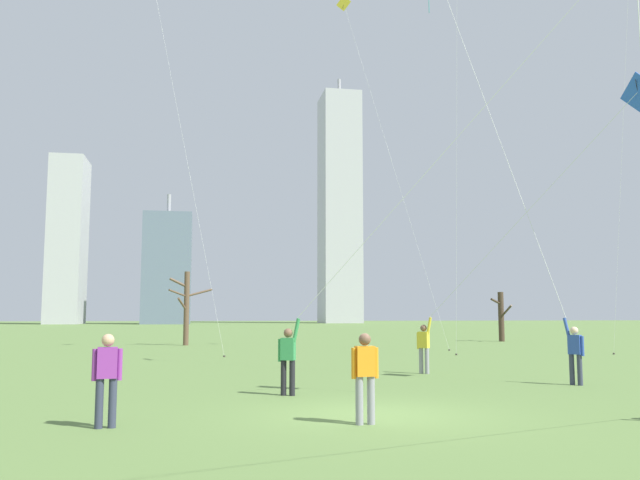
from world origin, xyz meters
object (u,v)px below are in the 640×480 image
kite_flyer_foreground_right_white (361,269)px  bare_tree_left_of_center (501,315)px  bystander_far_off_by_trees (107,375)px  bystander_strolling_midfield (365,373)px  kite_flyer_far_back_blue (452,312)px  kite_flyer_foreground_left_teal (544,267)px  distant_kite_high_overhead_yellow (351,29)px  bare_tree_center (186,306)px

kite_flyer_foreground_right_white → bare_tree_left_of_center: bearing=59.6°
kite_flyer_foreground_right_white → bystander_far_off_by_trees: bearing=-149.7°
bare_tree_left_of_center → kite_flyer_foreground_right_white: bearing=-120.4°
bystander_strolling_midfield → bare_tree_left_of_center: bearing=61.2°
kite_flyer_far_back_blue → bystander_strolling_midfield: (-5.17, -8.96, -1.13)m
kite_flyer_foreground_left_teal → bare_tree_left_of_center: bearing=67.1°
kite_flyer_far_back_blue → bystander_strolling_midfield: bearing=-120.0°
kite_flyer_foreground_left_teal → distant_kite_high_overhead_yellow: size_ratio=0.70×
kite_flyer_far_back_blue → bystander_far_off_by_trees: (-9.70, -8.53, -1.13)m
kite_flyer_foreground_right_white → distant_kite_high_overhead_yellow: distant_kite_high_overhead_yellow is taller
kite_flyer_foreground_right_white → bystander_strolling_midfield: kite_flyer_foreground_right_white is taller
bare_tree_left_of_center → bare_tree_center: size_ratio=0.77×
bare_tree_center → bare_tree_left_of_center: bearing=5.8°
kite_flyer_foreground_left_teal → kite_flyer_far_back_blue: (-1.84, 2.69, -1.33)m
bystander_strolling_midfield → bystander_far_off_by_trees: same height
kite_flyer_foreground_left_teal → bare_tree_left_of_center: 30.85m
bare_tree_center → kite_flyer_far_back_blue: bearing=-69.1°
bystander_strolling_midfield → bare_tree_center: size_ratio=0.34×
kite_flyer_far_back_blue → bare_tree_center: kite_flyer_far_back_blue is taller
kite_flyer_far_back_blue → bare_tree_left_of_center: bearing=61.7°
distant_kite_high_overhead_yellow → kite_flyer_foreground_right_white: bearing=-102.5°
bystander_strolling_midfield → kite_flyer_foreground_left_teal: bearing=41.8°
bystander_strolling_midfield → bare_tree_center: 32.60m
kite_flyer_foreground_left_teal → bare_tree_left_of_center: (12.01, 28.38, -1.46)m
distant_kite_high_overhead_yellow → bystander_strolling_midfield: bearing=-102.6°
kite_flyer_far_back_blue → bystander_far_off_by_trees: kite_flyer_far_back_blue is taller
kite_flyer_foreground_left_teal → bystander_strolling_midfield: bearing=-138.2°
kite_flyer_foreground_left_teal → kite_flyer_foreground_right_white: bearing=-156.3°
kite_flyer_foreground_right_white → distant_kite_high_overhead_yellow: bearing=77.5°
kite_flyer_foreground_left_teal → bare_tree_center: size_ratio=3.23×
distant_kite_high_overhead_yellow → kite_flyer_foreground_left_teal: bearing=-87.1°
distant_kite_high_overhead_yellow → bare_tree_left_of_center: (13.05, 7.87, -17.61)m
bystander_far_off_by_trees → bare_tree_left_of_center: bare_tree_left_of_center is taller
distant_kite_high_overhead_yellow → bare_tree_left_of_center: 23.29m
bystander_far_off_by_trees → bare_tree_left_of_center: 41.55m
kite_flyer_foreground_right_white → bare_tree_center: 29.16m
kite_flyer_foreground_left_teal → bystander_far_off_by_trees: 13.17m
bystander_far_off_by_trees → distant_kite_high_overhead_yellow: (10.50, 26.35, 18.61)m
bare_tree_left_of_center → kite_flyer_foreground_left_teal: bearing=-112.9°
bystander_strolling_midfield → bare_tree_center: bare_tree_center is taller
kite_flyer_foreground_left_teal → bystander_strolling_midfield: (-7.01, -6.27, -2.46)m
kite_flyer_foreground_left_teal → kite_flyer_foreground_right_white: kite_flyer_foreground_left_teal is taller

